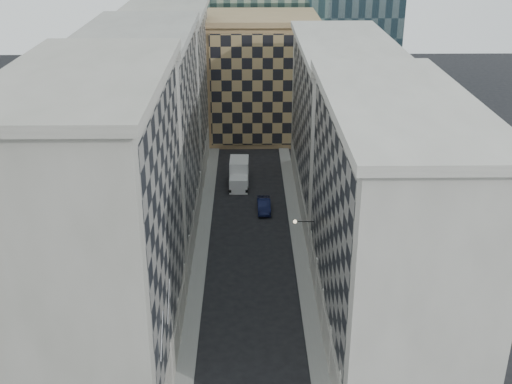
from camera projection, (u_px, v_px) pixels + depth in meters
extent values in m
cube|color=gray|center=(201.00, 248.00, 68.42)|extent=(1.50, 100.00, 0.15)
cube|color=gray|center=(299.00, 248.00, 68.56)|extent=(1.50, 100.00, 0.15)
cube|color=gray|center=(100.00, 238.00, 46.34)|extent=(10.00, 22.00, 23.00)
cube|color=gray|center=(166.00, 219.00, 45.80)|extent=(0.25, 19.36, 18.00)
cube|color=gray|center=(173.00, 349.00, 50.42)|extent=(0.45, 21.12, 3.20)
cube|color=gray|center=(82.00, 76.00, 41.54)|extent=(10.80, 22.80, 0.70)
cylinder|color=gray|center=(167.00, 365.00, 47.66)|extent=(0.90, 0.90, 4.40)
cylinder|color=gray|center=(175.00, 322.00, 52.69)|extent=(0.90, 0.90, 4.40)
cylinder|color=gray|center=(181.00, 286.00, 57.71)|extent=(0.90, 0.90, 4.40)
cube|color=gray|center=(144.00, 143.00, 66.65)|extent=(10.00, 22.00, 22.00)
cube|color=gray|center=(191.00, 129.00, 66.11)|extent=(0.25, 19.36, 17.00)
cube|color=gray|center=(194.00, 223.00, 70.53)|extent=(0.45, 21.12, 3.20)
cube|color=gray|center=(136.00, 32.00, 62.05)|extent=(10.80, 22.80, 0.70)
cylinder|color=gray|center=(186.00, 255.00, 62.74)|extent=(0.90, 0.90, 4.40)
cylinder|color=gray|center=(190.00, 230.00, 67.77)|extent=(0.90, 0.90, 4.40)
cylinder|color=gray|center=(194.00, 207.00, 72.80)|extent=(0.90, 0.90, 4.40)
cylinder|color=gray|center=(197.00, 188.00, 77.82)|extent=(0.90, 0.90, 4.40)
cube|color=gray|center=(168.00, 92.00, 86.97)|extent=(10.00, 22.00, 21.00)
cube|color=gray|center=(203.00, 81.00, 86.43)|extent=(0.25, 19.36, 16.00)
cube|color=gray|center=(205.00, 153.00, 90.64)|extent=(0.45, 21.12, 3.20)
cube|color=gray|center=(163.00, 10.00, 82.57)|extent=(10.80, 22.80, 0.70)
cylinder|color=gray|center=(200.00, 171.00, 82.85)|extent=(0.90, 0.90, 4.40)
cylinder|color=gray|center=(203.00, 156.00, 87.88)|extent=(0.90, 0.90, 4.40)
cylinder|color=gray|center=(205.00, 143.00, 92.91)|extent=(0.90, 0.90, 4.40)
cylinder|color=gray|center=(207.00, 131.00, 97.94)|extent=(0.90, 0.90, 4.40)
cube|color=#AEAA9F|center=(390.00, 229.00, 50.91)|extent=(10.00, 26.00, 20.00)
cube|color=gray|center=(329.00, 212.00, 50.23)|extent=(0.25, 22.88, 15.00)
cube|color=#AEAA9F|center=(325.00, 318.00, 54.24)|extent=(0.45, 24.96, 3.20)
cube|color=#AEAA9F|center=(402.00, 103.00, 46.71)|extent=(10.80, 26.80, 0.70)
cylinder|color=#AEAA9F|center=(335.00, 351.00, 49.25)|extent=(0.90, 0.90, 4.40)
cylinder|color=#AEAA9F|center=(327.00, 312.00, 54.00)|extent=(0.90, 0.90, 4.40)
cylinder|color=#AEAA9F|center=(320.00, 279.00, 58.76)|extent=(0.90, 0.90, 4.40)
cylinder|color=#AEAA9F|center=(315.00, 251.00, 63.51)|extent=(0.90, 0.90, 4.40)
cube|color=#AEAA9F|center=(342.00, 128.00, 75.79)|extent=(10.00, 28.00, 19.00)
cube|color=gray|center=(302.00, 116.00, 75.12)|extent=(0.25, 24.64, 14.00)
cube|color=#AEAA9F|center=(300.00, 190.00, 78.93)|extent=(0.45, 26.88, 3.20)
cube|color=#AEAA9F|center=(347.00, 44.00, 71.80)|extent=(10.80, 28.80, 0.70)
cube|color=#A68558|center=(261.00, 79.00, 99.64)|extent=(16.00, 14.00, 18.00)
cube|color=tan|center=(262.00, 91.00, 93.15)|extent=(15.20, 0.25, 16.50)
cube|color=#A68558|center=(262.00, 17.00, 95.83)|extent=(16.80, 14.80, 0.80)
cube|color=#312D26|center=(248.00, 31.00, 110.38)|extent=(6.00, 6.00, 28.00)
cylinder|color=gray|center=(162.00, 336.00, 41.43)|extent=(0.10, 2.33, 2.33)
cylinder|color=gray|center=(168.00, 301.00, 45.09)|extent=(0.10, 2.33, 2.33)
cylinder|color=black|center=(305.00, 222.00, 60.59)|extent=(1.80, 0.08, 0.08)
sphere|color=#FFE5B2|center=(295.00, 222.00, 60.58)|extent=(0.36, 0.36, 0.36)
cube|color=white|center=(239.00, 184.00, 82.18)|extent=(2.39, 2.59, 1.91)
cube|color=white|center=(239.00, 171.00, 84.42)|extent=(2.52, 3.87, 3.28)
cylinder|color=black|center=(230.00, 190.00, 81.61)|extent=(0.34, 0.96, 0.95)
cylinder|color=black|center=(247.00, 190.00, 81.59)|extent=(0.34, 0.96, 0.95)
cylinder|color=black|center=(232.00, 175.00, 86.06)|extent=(0.34, 0.96, 0.95)
cylinder|color=black|center=(248.00, 175.00, 86.04)|extent=(0.34, 0.96, 0.95)
imported|color=black|center=(264.00, 205.00, 76.80)|extent=(1.61, 4.48, 1.47)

